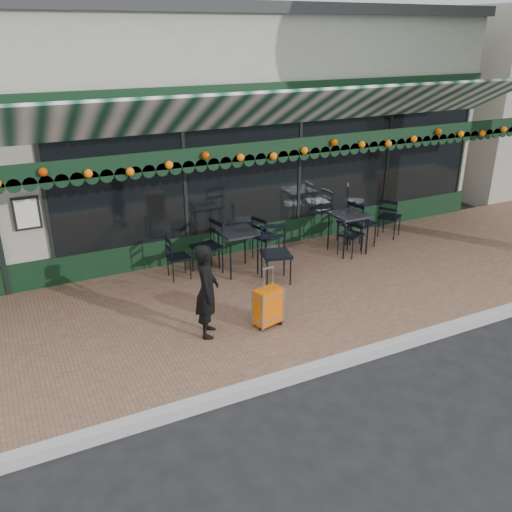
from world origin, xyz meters
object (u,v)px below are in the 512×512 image
chair_a_front (351,235)px  chair_a_left (349,223)px  suitcase (268,307)px  chair_b_left (207,247)px  chair_b_right (266,237)px  chair_a_extra (390,217)px  woman (207,291)px  chair_solo (179,258)px  cafe_table_b (238,235)px  chair_a_right (362,224)px  chair_b_front (276,255)px  cafe_table_a (349,217)px

chair_a_front → chair_a_left: bearing=36.5°
suitcase → chair_b_left: size_ratio=0.97×
chair_a_left → chair_b_right: bearing=-84.4°
chair_a_extra → woman: bearing=80.0°
suitcase → chair_solo: size_ratio=1.21×
woman → suitcase: woman is taller
suitcase → cafe_table_b: suitcase is taller
woman → chair_a_right: bearing=-40.8°
woman → cafe_table_b: 2.24m
chair_a_left → woman: bearing=-55.8°
suitcase → chair_b_left: (-0.09, 2.20, 0.17)m
cafe_table_b → chair_b_right: (0.74, 0.33, -0.27)m
chair_b_right → chair_b_front: chair_b_front is taller
suitcase → chair_a_left: suitcase is taller
chair_a_front → chair_b_left: chair_b_left is taller
cafe_table_a → chair_a_front: chair_a_front is taller
chair_b_left → chair_b_front: (0.92, -0.90, 0.02)m
chair_b_left → chair_b_front: 1.29m
chair_a_right → suitcase: bearing=112.3°
cafe_table_a → chair_a_left: chair_a_left is taller
chair_b_front → chair_solo: 1.72m
chair_a_right → chair_a_extra: size_ratio=1.13×
suitcase → chair_b_left: bearing=78.0°
cafe_table_b → chair_a_right: size_ratio=0.82×
cafe_table_b → chair_a_extra: 3.67m
chair_a_right → chair_b_front: (-2.35, -0.71, 0.02)m
cafe_table_b → chair_solo: bearing=168.1°
chair_a_extra → cafe_table_a: bearing=72.1°
chair_b_front → cafe_table_a: bearing=30.8°
cafe_table_b → chair_a_left: chair_a_left is taller
chair_b_right → chair_b_front: 1.06m
chair_b_left → chair_b_right: size_ratio=1.10×
chair_a_extra → chair_b_right: size_ratio=0.98×
chair_a_right → chair_a_front: chair_a_right is taller
chair_a_left → chair_a_right: bearing=25.9°
chair_b_right → chair_a_left: bearing=-109.5°
chair_a_left → chair_b_front: size_ratio=0.83×
woman → chair_b_right: size_ratio=1.59×
chair_a_left → suitcase: bearing=-47.3°
cafe_table_b → chair_a_front: size_ratio=0.96×
cafe_table_b → chair_a_front: (2.30, -0.24, -0.29)m
cafe_table_b → chair_b_front: bearing=-58.6°
chair_a_extra → chair_a_left: bearing=53.7°
cafe_table_a → chair_a_front: 0.34m
cafe_table_b → chair_a_front: bearing=-5.9°
woman → chair_b_front: 2.07m
chair_b_left → chair_b_front: size_ratio=0.96×
woman → chair_a_right: (4.07, 1.85, -0.21)m
chair_a_extra → chair_b_front: 3.37m
cafe_table_a → chair_a_right: chair_a_right is taller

